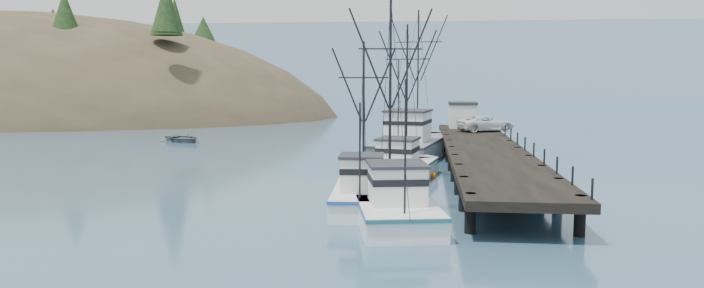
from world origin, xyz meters
name	(u,v)px	position (x,y,z in m)	size (l,w,h in m)	color
ground	(264,210)	(0.00, 0.00, 0.00)	(400.00, 400.00, 0.00)	#30516B
pier	(484,151)	(14.00, 16.00, 1.69)	(6.00, 44.00, 2.00)	black
distant_ridge	(425,98)	(10.00, 170.00, 0.00)	(360.00, 40.00, 26.00)	#9EB2C6
distant_ridge_far	(283,96)	(-40.00, 185.00, 0.00)	(180.00, 25.00, 18.00)	silver
moored_sailboats	(148,122)	(-33.61, 59.31, 0.33)	(12.36, 15.35, 6.35)	white
trawler_near	(392,204)	(7.45, -1.36, 0.82)	(5.75, 12.17, 12.12)	white
trawler_mid	(363,194)	(5.59, 1.38, 0.82)	(3.74, 9.94, 10.04)	white
trawler_far	(403,169)	(7.64, 11.14, 0.82)	(5.63, 11.62, 11.78)	white
work_vessel	(413,144)	(8.24, 23.96, 1.23)	(7.97, 17.24, 14.14)	slate
pier_shed	(462,115)	(13.38, 34.00, 3.42)	(3.00, 3.20, 2.80)	silver
pickup_truck	(486,123)	(15.50, 29.96, 2.80)	(2.66, 5.78, 1.61)	silver
motorboat	(183,142)	(-18.38, 34.72, 0.00)	(3.93, 5.50, 1.14)	#4E5356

